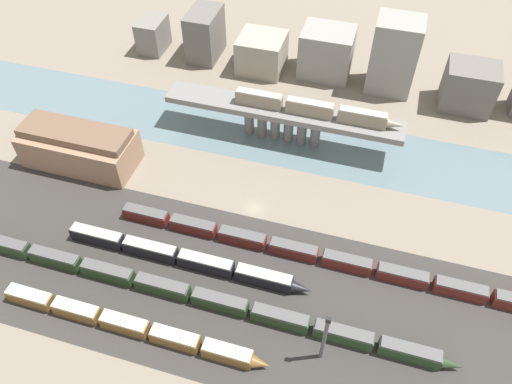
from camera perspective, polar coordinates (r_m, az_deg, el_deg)
ground_plane at (r=124.74m, az=-0.22°, el=-1.83°), size 400.00×400.00×0.00m
railbed_yard at (r=111.43m, az=-3.79°, el=-10.88°), size 280.00×42.00×0.01m
river_water at (r=143.34m, az=2.91°, el=6.18°), size 320.00×22.94×0.01m
bridge at (r=138.14m, az=3.04°, el=8.68°), size 65.62×8.17×10.43m
train_on_bridge at (r=134.25m, az=6.73°, el=9.41°), size 45.20×2.70×3.99m
train_yard_near at (r=107.86m, az=-14.11°, el=-14.63°), size 57.74×2.95×3.51m
train_yard_mid at (r=108.73m, az=-6.73°, el=-11.75°), size 107.79×2.78×3.70m
train_yard_far at (r=114.35m, az=-8.24°, el=-7.51°), size 57.63×2.85×3.81m
train_yard_outer at (r=114.63m, az=8.05°, el=-7.45°), size 101.00×2.87×3.40m
warehouse_building at (r=140.61m, az=-19.53°, el=4.91°), size 29.66×13.42×11.25m
signal_tower at (r=97.71m, az=7.83°, el=-16.20°), size 1.00×0.76×15.38m
city_block_far_left at (r=181.57m, az=-11.70°, el=17.20°), size 8.11×11.53×10.79m
city_block_left at (r=174.10m, az=-5.86°, el=17.51°), size 9.43×14.88×15.95m
city_block_center at (r=167.64m, az=0.66°, el=15.59°), size 14.50×13.80×11.58m
city_block_right at (r=166.08m, az=8.07°, el=15.52°), size 16.18×13.29×15.20m
city_block_far_right at (r=161.31m, az=15.50°, el=14.82°), size 13.62×11.86×23.02m
city_block_tall at (r=163.35m, az=23.15°, el=11.00°), size 14.81×12.10×13.63m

